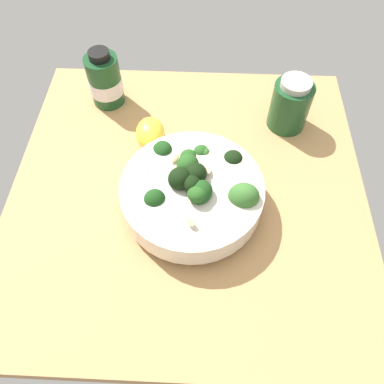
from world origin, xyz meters
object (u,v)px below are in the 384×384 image
bowl_of_broccoli (193,191)px  lemon_wedge (150,133)px  bottle_short (105,81)px  bottle_tall (290,104)px

bowl_of_broccoli → lemon_wedge: bowl_of_broccoli is taller
bowl_of_broccoli → bottle_short: (-18.16, 24.38, 1.07)cm
bowl_of_broccoli → bottle_short: 30.42cm
lemon_wedge → bottle_short: size_ratio=0.59×
lemon_wedge → bottle_tall: bottle_tall is taller
lemon_wedge → bottle_tall: 26.44cm
bottle_short → lemon_wedge: bearing=-48.0°
lemon_wedge → bottle_tall: size_ratio=0.66×
lemon_wedge → bottle_tall: (25.66, 5.82, 2.61)cm
bowl_of_broccoli → lemon_wedge: bearing=121.9°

